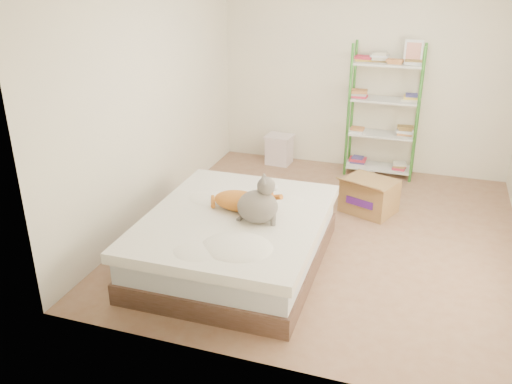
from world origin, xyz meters
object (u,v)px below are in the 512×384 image
at_px(shelf_unit, 384,109).
at_px(white_bin, 279,149).
at_px(bed, 236,239).
at_px(orange_cat, 239,199).
at_px(cardboard_box, 369,196).
at_px(grey_cat, 258,200).

xyz_separation_m(shelf_unit, white_bin, (-1.37, -0.03, -0.68)).
distance_m(bed, orange_cat, 0.38).
height_order(orange_cat, cardboard_box, orange_cat).
bearing_deg(cardboard_box, shelf_unit, 112.89).
bearing_deg(shelf_unit, cardboard_box, -88.55).
height_order(bed, cardboard_box, bed).
xyz_separation_m(grey_cat, cardboard_box, (0.79, 1.60, -0.52)).
height_order(shelf_unit, cardboard_box, shelf_unit).
distance_m(orange_cat, grey_cat, 0.32).
bearing_deg(shelf_unit, white_bin, -178.70).
bearing_deg(white_bin, shelf_unit, 1.30).
relative_size(grey_cat, shelf_unit, 0.25).
bearing_deg(bed, white_bin, 97.01).
height_order(bed, white_bin, bed).
height_order(grey_cat, shelf_unit, shelf_unit).
relative_size(cardboard_box, white_bin, 1.68).
bearing_deg(cardboard_box, grey_cat, -94.95).
relative_size(bed, orange_cat, 3.42).
distance_m(shelf_unit, white_bin, 1.53).
xyz_separation_m(bed, shelf_unit, (1.00, 2.74, 0.63)).
bearing_deg(grey_cat, orange_cat, 36.90).
xyz_separation_m(orange_cat, white_bin, (-0.36, 2.60, -0.41)).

